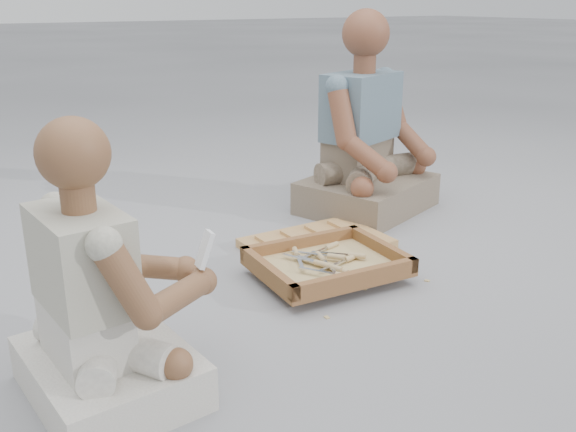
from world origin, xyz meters
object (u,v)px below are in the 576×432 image
craftsman (102,308)px  companion (366,146)px  carved_panel (317,244)px  tool_tray (327,264)px

craftsman → companion: (1.65, 0.96, 0.07)m
carved_panel → companion: (0.53, 0.34, 0.32)m
tool_tray → craftsman: 1.04m
craftsman → companion: bearing=114.8°
craftsman → companion: companion is taller
tool_tray → companion: bearing=43.1°
tool_tray → carved_panel: bearing=63.1°
carved_panel → tool_tray: tool_tray is taller
tool_tray → craftsman: bearing=-161.5°
tool_tray → companion: 0.97m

